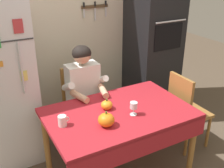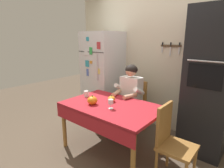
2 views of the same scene
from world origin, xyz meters
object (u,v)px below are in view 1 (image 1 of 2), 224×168
wine_glass (134,106)px  seated_person (85,91)px  coffee_mug (63,121)px  pumpkin_medium (107,105)px  chair_right_side (185,108)px  pumpkin_large (106,120)px  dining_table (120,120)px  wall_oven (153,43)px  chair_behind_person (80,101)px

wine_glass → seated_person: bearing=104.7°
coffee_mug → pumpkin_medium: (0.48, 0.07, -0.00)m
chair_right_side → pumpkin_large: bearing=-170.4°
coffee_mug → pumpkin_large: size_ratio=0.70×
dining_table → chair_right_side: size_ratio=1.51×
wall_oven → pumpkin_medium: (-1.13, -0.81, -0.27)m
wall_oven → pumpkin_medium: 1.41m
seated_person → pumpkin_medium: size_ratio=10.98×
seated_person → chair_right_side: bearing=-29.2°
pumpkin_large → pumpkin_medium: 0.30m
pumpkin_medium → pumpkin_large: bearing=-118.7°
dining_table → pumpkin_large: size_ratio=9.52×
seated_person → pumpkin_large: size_ratio=8.47×
wine_glass → chair_behind_person: bearing=101.7°
dining_table → coffee_mug: bearing=175.6°
chair_behind_person → coffee_mug: size_ratio=8.98×
dining_table → pumpkin_medium: size_ratio=12.35×
chair_right_side → coffee_mug: size_ratio=8.98×
wall_oven → dining_table: size_ratio=1.50×
dining_table → chair_right_side: 0.91m
dining_table → coffee_mug: size_ratio=13.52×
seated_person → pumpkin_medium: 0.49m
seated_person → pumpkin_large: (-0.13, -0.75, 0.06)m
wine_glass → pumpkin_large: size_ratio=0.90×
chair_right_side → coffee_mug: chair_right_side is taller
chair_behind_person → chair_right_side: same height
chair_right_side → wine_glass: 0.89m
chair_right_side → pumpkin_large: chair_right_side is taller
dining_table → chair_behind_person: bearing=97.0°
dining_table → coffee_mug: (-0.56, 0.04, 0.13)m
wall_oven → dining_table: (-1.05, -0.92, -0.39)m
wine_glass → pumpkin_large: pumpkin_large is taller
wall_oven → chair_behind_person: bearing=-173.5°
wall_oven → chair_right_side: (-0.15, -0.88, -0.54)m
dining_table → chair_right_side: bearing=3.0°
chair_behind_person → seated_person: (0.00, -0.19, 0.23)m
wall_oven → chair_behind_person: (-1.15, -0.13, -0.54)m
wall_oven → coffee_mug: 1.85m
pumpkin_medium → coffee_mug: bearing=-171.2°
chair_behind_person → pumpkin_medium: chair_behind_person is taller
chair_behind_person → wine_glass: chair_behind_person is taller
chair_right_side → wine_glass: size_ratio=7.03×
seated_person → coffee_mug: 0.73m
seated_person → chair_behind_person: bearing=90.0°
pumpkin_large → wall_oven: bearing=39.9°
wall_oven → wine_glass: bearing=-133.3°
dining_table → pumpkin_medium: pumpkin_medium is taller
dining_table → seated_person: seated_person is taller
dining_table → pumpkin_large: bearing=-147.4°
dining_table → seated_person: 0.62m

